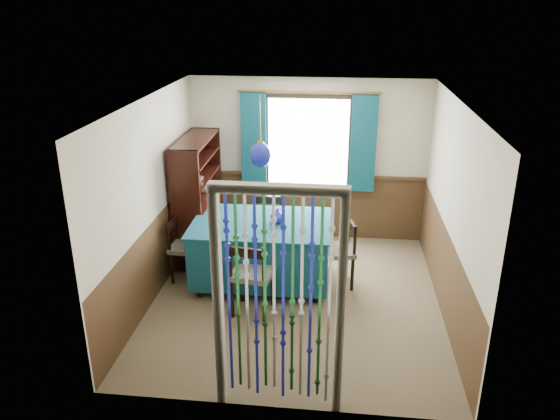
# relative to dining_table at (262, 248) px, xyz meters

# --- Properties ---
(floor) EXTENTS (4.00, 4.00, 0.00)m
(floor) POSITION_rel_dining_table_xyz_m (0.49, -0.38, -0.49)
(floor) COLOR brown
(floor) RESTS_ON ground
(ceiling) EXTENTS (4.00, 4.00, 0.00)m
(ceiling) POSITION_rel_dining_table_xyz_m (0.49, -0.38, 2.01)
(ceiling) COLOR silver
(ceiling) RESTS_ON ground
(wall_back) EXTENTS (3.60, 0.00, 3.60)m
(wall_back) POSITION_rel_dining_table_xyz_m (0.49, 1.62, 0.76)
(wall_back) COLOR beige
(wall_back) RESTS_ON ground
(wall_front) EXTENTS (3.60, 0.00, 3.60)m
(wall_front) POSITION_rel_dining_table_xyz_m (0.49, -2.38, 0.76)
(wall_front) COLOR beige
(wall_front) RESTS_ON ground
(wall_left) EXTENTS (0.00, 4.00, 4.00)m
(wall_left) POSITION_rel_dining_table_xyz_m (-1.31, -0.38, 0.76)
(wall_left) COLOR beige
(wall_left) RESTS_ON ground
(wall_right) EXTENTS (0.00, 4.00, 4.00)m
(wall_right) POSITION_rel_dining_table_xyz_m (2.29, -0.38, 0.76)
(wall_right) COLOR beige
(wall_right) RESTS_ON ground
(wainscot_back) EXTENTS (3.60, 0.00, 3.60)m
(wainscot_back) POSITION_rel_dining_table_xyz_m (0.49, 1.60, 0.01)
(wainscot_back) COLOR #452E1A
(wainscot_back) RESTS_ON ground
(wainscot_front) EXTENTS (3.60, 0.00, 3.60)m
(wainscot_front) POSITION_rel_dining_table_xyz_m (0.49, -2.37, 0.01)
(wainscot_front) COLOR #452E1A
(wainscot_front) RESTS_ON ground
(wainscot_left) EXTENTS (0.00, 4.00, 4.00)m
(wainscot_left) POSITION_rel_dining_table_xyz_m (-1.29, -0.38, 0.01)
(wainscot_left) COLOR #452E1A
(wainscot_left) RESTS_ON ground
(wainscot_right) EXTENTS (0.00, 4.00, 4.00)m
(wainscot_right) POSITION_rel_dining_table_xyz_m (2.28, -0.38, 0.01)
(wainscot_right) COLOR #452E1A
(wainscot_right) RESTS_ON ground
(window) EXTENTS (1.32, 0.12, 1.42)m
(window) POSITION_rel_dining_table_xyz_m (0.49, 1.57, 1.06)
(window) COLOR black
(window) RESTS_ON wall_back
(doorway) EXTENTS (1.16, 0.12, 2.18)m
(doorway) POSITION_rel_dining_table_xyz_m (0.49, -2.32, 0.56)
(doorway) COLOR silver
(doorway) RESTS_ON ground
(dining_table) EXTENTS (1.81, 1.26, 0.87)m
(dining_table) POSITION_rel_dining_table_xyz_m (0.00, 0.00, 0.00)
(dining_table) COLOR #104253
(dining_table) RESTS_ON floor
(chair_near) EXTENTS (0.54, 0.53, 0.97)m
(chair_near) POSITION_rel_dining_table_xyz_m (-0.01, -0.78, 0.02)
(chair_near) COLOR black
(chair_near) RESTS_ON floor
(chair_far) EXTENTS (0.49, 0.48, 0.92)m
(chair_far) POSITION_rel_dining_table_xyz_m (-0.02, 0.77, -0.00)
(chair_far) COLOR black
(chair_far) RESTS_ON floor
(chair_left) EXTENTS (0.43, 0.45, 0.88)m
(chair_left) POSITION_rel_dining_table_xyz_m (-1.03, -0.02, -0.03)
(chair_left) COLOR black
(chair_left) RESTS_ON floor
(chair_right) EXTENTS (0.51, 0.53, 0.91)m
(chair_right) POSITION_rel_dining_table_xyz_m (1.02, 0.06, -0.01)
(chair_right) COLOR black
(chair_right) RESTS_ON floor
(sideboard) EXTENTS (0.48, 1.34, 1.75)m
(sideboard) POSITION_rel_dining_table_xyz_m (-1.06, 0.82, 0.11)
(sideboard) COLOR black
(sideboard) RESTS_ON floor
(pendant_lamp) EXTENTS (0.25, 0.25, 0.89)m
(pendant_lamp) POSITION_rel_dining_table_xyz_m (0.00, 0.00, 1.27)
(pendant_lamp) COLOR olive
(pendant_lamp) RESTS_ON ceiling
(vase_table) EXTENTS (0.22, 0.22, 0.18)m
(vase_table) POSITION_rel_dining_table_xyz_m (0.21, 0.01, 0.46)
(vase_table) COLOR navy
(vase_table) RESTS_ON dining_table
(bowl_shelf) EXTENTS (0.26, 0.26, 0.05)m
(bowl_shelf) POSITION_rel_dining_table_xyz_m (-1.00, 0.59, 0.73)
(bowl_shelf) COLOR beige
(bowl_shelf) RESTS_ON sideboard
(vase_sideboard) EXTENTS (0.23, 0.23, 0.19)m
(vase_sideboard) POSITION_rel_dining_table_xyz_m (-1.00, 1.06, 0.47)
(vase_sideboard) COLOR beige
(vase_sideboard) RESTS_ON sideboard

